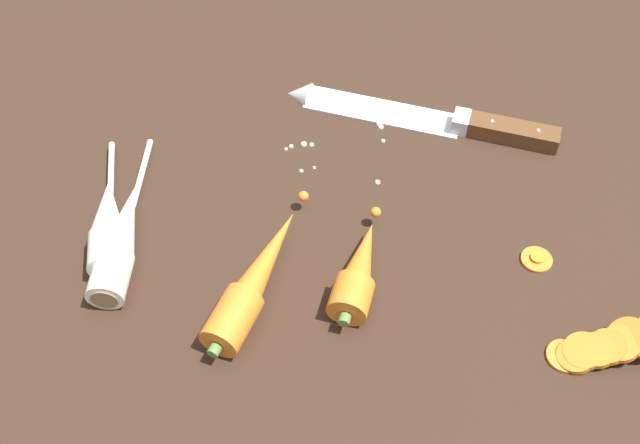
{
  "coord_description": "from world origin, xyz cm",
  "views": [
    {
      "loc": [
        1.16,
        -53.68,
        66.28
      ],
      "look_at": [
        0.0,
        -2.0,
        1.5
      ],
      "focal_mm": 42.17,
      "sensor_mm": 36.0,
      "label": 1
    }
  ],
  "objects_px": {
    "parsnip_mid_left": "(108,223)",
    "carrot_slice_stack": "(615,344)",
    "whole_carrot": "(255,281)",
    "carrot_slice_stray_near": "(537,259)",
    "parsnip_front": "(121,240)",
    "chefs_knife": "(415,115)",
    "whole_carrot_second": "(359,271)"
  },
  "relations": [
    {
      "from": "whole_carrot",
      "to": "carrot_slice_stack",
      "type": "bearing_deg",
      "value": -9.97
    },
    {
      "from": "chefs_knife",
      "to": "whole_carrot_second",
      "type": "xyz_separation_m",
      "value": [
        -0.07,
        -0.25,
        0.01
      ]
    },
    {
      "from": "chefs_knife",
      "to": "whole_carrot",
      "type": "height_order",
      "value": "whole_carrot"
    },
    {
      "from": "parsnip_mid_left",
      "to": "carrot_slice_stack",
      "type": "bearing_deg",
      "value": -14.51
    },
    {
      "from": "carrot_slice_stray_near",
      "to": "chefs_knife",
      "type": "bearing_deg",
      "value": 118.8
    },
    {
      "from": "chefs_knife",
      "to": "carrot_slice_stack",
      "type": "xyz_separation_m",
      "value": [
        0.18,
        -0.33,
        0.01
      ]
    },
    {
      "from": "parsnip_mid_left",
      "to": "carrot_slice_stray_near",
      "type": "xyz_separation_m",
      "value": [
        0.47,
        -0.03,
        -0.02
      ]
    },
    {
      "from": "whole_carrot_second",
      "to": "carrot_slice_stray_near",
      "type": "distance_m",
      "value": 0.2
    },
    {
      "from": "whole_carrot_second",
      "to": "parsnip_front",
      "type": "xyz_separation_m",
      "value": [
        -0.26,
        0.04,
        -0.0
      ]
    },
    {
      "from": "chefs_knife",
      "to": "carrot_slice_stack",
      "type": "relative_size",
      "value": 2.6
    },
    {
      "from": "carrot_slice_stack",
      "to": "parsnip_front",
      "type": "bearing_deg",
      "value": 167.43
    },
    {
      "from": "whole_carrot",
      "to": "whole_carrot_second",
      "type": "xyz_separation_m",
      "value": [
        0.11,
        0.01,
        0.0
      ]
    },
    {
      "from": "whole_carrot_second",
      "to": "parsnip_mid_left",
      "type": "bearing_deg",
      "value": 167.9
    },
    {
      "from": "whole_carrot",
      "to": "carrot_slice_stack",
      "type": "height_order",
      "value": "whole_carrot"
    },
    {
      "from": "parsnip_mid_left",
      "to": "parsnip_front",
      "type": "bearing_deg",
      "value": -51.07
    },
    {
      "from": "whole_carrot_second",
      "to": "carrot_slice_stack",
      "type": "xyz_separation_m",
      "value": [
        0.25,
        -0.08,
        -0.01
      ]
    },
    {
      "from": "whole_carrot_second",
      "to": "whole_carrot",
      "type": "bearing_deg",
      "value": -172.5
    },
    {
      "from": "whole_carrot_second",
      "to": "carrot_slice_stray_near",
      "type": "relative_size",
      "value": 4.43
    },
    {
      "from": "whole_carrot",
      "to": "carrot_slice_stray_near",
      "type": "distance_m",
      "value": 0.31
    },
    {
      "from": "chefs_knife",
      "to": "parsnip_mid_left",
      "type": "bearing_deg",
      "value": -151.07
    },
    {
      "from": "parsnip_front",
      "to": "carrot_slice_stray_near",
      "type": "distance_m",
      "value": 0.45
    },
    {
      "from": "parsnip_mid_left",
      "to": "carrot_slice_stack",
      "type": "relative_size",
      "value": 1.49
    },
    {
      "from": "whole_carrot",
      "to": "parsnip_mid_left",
      "type": "relative_size",
      "value": 1.07
    },
    {
      "from": "whole_carrot",
      "to": "whole_carrot_second",
      "type": "distance_m",
      "value": 0.11
    },
    {
      "from": "parsnip_front",
      "to": "carrot_slice_stack",
      "type": "xyz_separation_m",
      "value": [
        0.51,
        -0.11,
        -0.01
      ]
    },
    {
      "from": "chefs_knife",
      "to": "carrot_slice_stray_near",
      "type": "distance_m",
      "value": 0.25
    },
    {
      "from": "whole_carrot_second",
      "to": "carrot_slice_stray_near",
      "type": "xyz_separation_m",
      "value": [
        0.19,
        0.03,
        -0.02
      ]
    },
    {
      "from": "whole_carrot",
      "to": "whole_carrot_second",
      "type": "bearing_deg",
      "value": 7.5
    },
    {
      "from": "carrot_slice_stack",
      "to": "carrot_slice_stray_near",
      "type": "height_order",
      "value": "carrot_slice_stack"
    },
    {
      "from": "chefs_knife",
      "to": "whole_carrot_second",
      "type": "distance_m",
      "value": 0.26
    },
    {
      "from": "carrot_slice_stack",
      "to": "whole_carrot",
      "type": "bearing_deg",
      "value": 170.03
    },
    {
      "from": "parsnip_front",
      "to": "carrot_slice_stack",
      "type": "relative_size",
      "value": 1.78
    }
  ]
}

